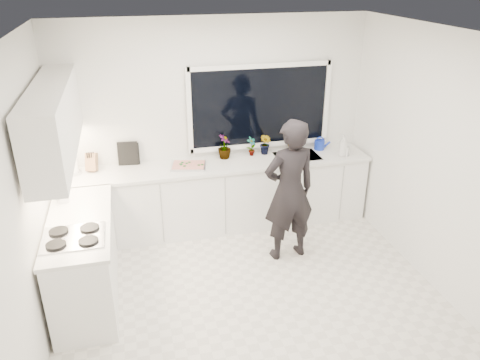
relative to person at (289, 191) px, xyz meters
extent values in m
cube|color=beige|center=(-0.63, -0.57, -0.87)|extent=(4.00, 3.50, 0.02)
cube|color=white|center=(-0.63, 1.19, 0.49)|extent=(4.00, 0.02, 2.70)
cube|color=white|center=(-2.64, -0.57, 0.49)|extent=(0.02, 3.50, 2.70)
cube|color=white|center=(1.38, -0.57, 0.49)|extent=(0.02, 3.50, 2.70)
cube|color=white|center=(-0.63, -0.57, 1.85)|extent=(4.00, 3.50, 0.02)
cube|color=black|center=(-0.03, 1.15, 0.69)|extent=(1.80, 0.02, 1.00)
cube|color=white|center=(-0.63, 0.88, -0.42)|extent=(3.92, 0.58, 0.88)
cube|color=white|center=(-2.30, -0.22, -0.42)|extent=(0.58, 1.60, 0.88)
cube|color=silver|center=(-0.63, 0.87, 0.04)|extent=(3.94, 0.62, 0.04)
cube|color=silver|center=(-2.30, -0.22, 0.04)|extent=(0.62, 1.60, 0.04)
cube|color=white|center=(-2.42, 0.13, 0.99)|extent=(0.34, 2.10, 0.70)
cube|color=silver|center=(0.42, 0.88, 0.01)|extent=(0.58, 0.42, 0.14)
cylinder|color=silver|center=(0.42, 1.08, 0.17)|extent=(0.03, 0.03, 0.22)
cube|color=black|center=(-2.32, -0.57, 0.07)|extent=(0.56, 0.48, 0.03)
imported|color=black|center=(0.00, 0.00, 0.00)|extent=(0.68, 0.49, 1.73)
cube|color=silver|center=(-1.04, 0.85, 0.07)|extent=(0.49, 0.41, 0.03)
cube|color=#CC481B|center=(-1.04, 0.85, 0.09)|extent=(0.45, 0.36, 0.01)
cylinder|color=#122CB0|center=(0.80, 1.04, 0.12)|extent=(0.16, 0.16, 0.13)
cylinder|color=white|center=(-2.42, 0.98, 0.19)|extent=(0.14, 0.14, 0.26)
cube|color=#A2734B|center=(-2.21, 1.02, 0.17)|extent=(0.15, 0.13, 0.22)
cylinder|color=silver|center=(-2.48, 0.23, 0.14)|extent=(0.16, 0.16, 0.16)
cube|color=black|center=(-1.73, 1.12, 0.20)|extent=(0.22, 0.04, 0.28)
cube|color=black|center=(-1.77, 1.12, 0.21)|extent=(0.25, 0.05, 0.30)
imported|color=#26662D|center=(-0.54, 1.04, 0.21)|extent=(0.23, 0.23, 0.32)
imported|color=#26662D|center=(-0.17, 1.04, 0.19)|extent=(0.16, 0.15, 0.26)
imported|color=#26662D|center=(0.02, 1.04, 0.20)|extent=(0.18, 0.20, 0.29)
imported|color=#26662D|center=(0.44, 1.04, 0.22)|extent=(0.32, 0.35, 0.33)
imported|color=#D8BF66|center=(1.00, 0.73, 0.20)|extent=(0.13, 0.13, 0.29)
imported|color=#D8BF66|center=(1.04, 0.73, 0.15)|extent=(0.12, 0.13, 0.19)
camera|label=1|loc=(-1.72, -4.55, 2.36)|focal=35.00mm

